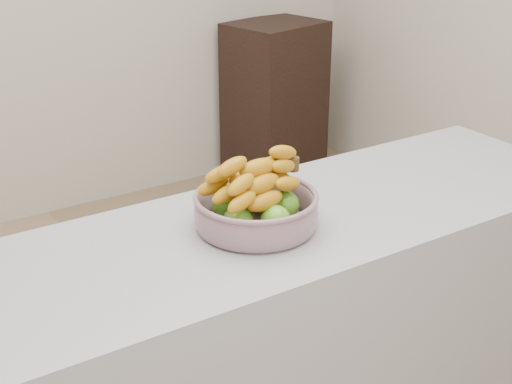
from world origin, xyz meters
The scene contains 3 objects.
counter centered at (0.00, -0.31, 0.45)m, with size 2.00×0.60×0.90m, color #A3A4AC.
cabinet centered at (1.40, 1.78, 0.48)m, with size 0.53×0.43×0.96m, color black.
fruit_bowl centered at (-0.08, -0.31, 0.96)m, with size 0.32×0.32×0.19m.
Camera 1 is at (-0.97, -1.71, 1.73)m, focal length 50.00 mm.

